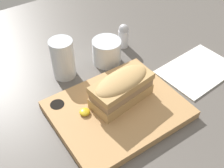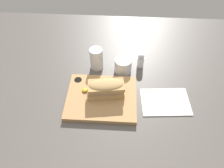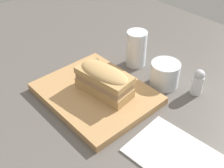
{
  "view_description": "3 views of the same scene",
  "coord_description": "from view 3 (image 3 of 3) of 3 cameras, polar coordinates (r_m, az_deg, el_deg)",
  "views": [
    {
      "loc": [
        -29.49,
        -41.15,
        53.45
      ],
      "look_at": [
        -2.7,
        -1.99,
        8.73
      ],
      "focal_mm": 45.0,
      "sensor_mm": 36.0,
      "label": 1
    },
    {
      "loc": [
        4.54,
        -61.45,
        78.74
      ],
      "look_at": [
        1.04,
        -0.42,
        6.91
      ],
      "focal_mm": 35.0,
      "sensor_mm": 36.0,
      "label": 2
    },
    {
      "loc": [
        42.94,
        -40.98,
        51.66
      ],
      "look_at": [
        0.26,
        -2.41,
        6.9
      ],
      "focal_mm": 45.0,
      "sensor_mm": 36.0,
      "label": 3
    }
  ],
  "objects": [
    {
      "name": "dining_table",
      "position": [
        0.78,
        1.19,
        -2.6
      ],
      "size": [
        165.95,
        120.27,
        2.0
      ],
      "color": "#56514C",
      "rests_on": "ground"
    },
    {
      "name": "serving_board",
      "position": [
        0.76,
        -3.29,
        -1.9
      ],
      "size": [
        29.92,
        24.28,
        2.18
      ],
      "color": "tan",
      "rests_on": "dining_table"
    },
    {
      "name": "sandwich",
      "position": [
        0.72,
        -1.61,
        0.87
      ],
      "size": [
        15.81,
        8.87,
        7.48
      ],
      "rotation": [
        0.0,
        0.0,
        0.13
      ],
      "color": "tan",
      "rests_on": "serving_board"
    },
    {
      "name": "mustard_dollop",
      "position": [
        0.81,
        -5.29,
        2.22
      ],
      "size": [
        2.5,
        2.5,
        1.0
      ],
      "color": "gold",
      "rests_on": "serving_board"
    },
    {
      "name": "water_glass",
      "position": [
        0.87,
        4.94,
        6.78
      ],
      "size": [
        6.23,
        6.23,
        11.16
      ],
      "color": "silver",
      "rests_on": "dining_table"
    },
    {
      "name": "wine_glass",
      "position": [
        0.8,
        10.65,
        1.83
      ],
      "size": [
        8.19,
        8.19,
        7.12
      ],
      "color": "silver",
      "rests_on": "dining_table"
    },
    {
      "name": "napkin",
      "position": [
        0.64,
        13.19,
        -14.3
      ],
      "size": [
        21.73,
        15.99,
        0.4
      ],
      "rotation": [
        0.0,
        0.0,
        0.08
      ],
      "color": "white",
      "rests_on": "dining_table"
    },
    {
      "name": "salt_shaker",
      "position": [
        0.79,
        17.04,
        0.46
      ],
      "size": [
        3.13,
        3.13,
        7.6
      ],
      "color": "white",
      "rests_on": "dining_table"
    }
  ]
}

